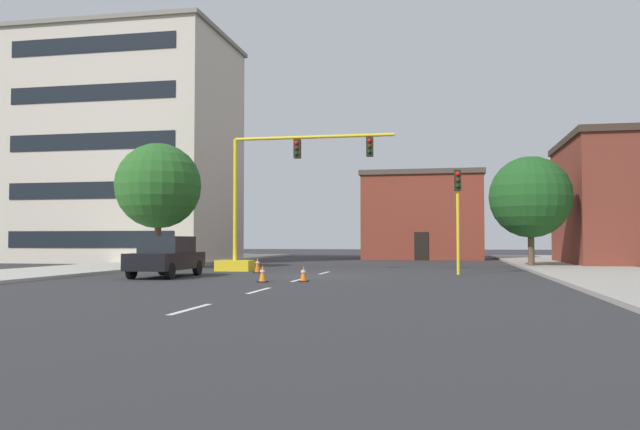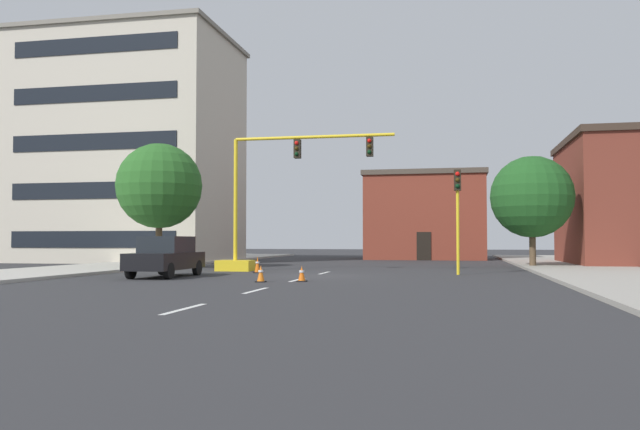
# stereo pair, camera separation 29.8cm
# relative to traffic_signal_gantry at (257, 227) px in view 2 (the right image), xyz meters

# --- Properties ---
(ground_plane) EXTENTS (160.00, 160.00, 0.00)m
(ground_plane) POSITION_rel_traffic_signal_gantry_xyz_m (3.68, -3.49, -2.24)
(ground_plane) COLOR #2D2D30
(sidewalk_left) EXTENTS (6.00, 56.00, 0.14)m
(sidewalk_left) POSITION_rel_traffic_signal_gantry_xyz_m (-9.13, 4.51, -2.17)
(sidewalk_left) COLOR #B2ADA3
(sidewalk_left) RESTS_ON ground_plane
(sidewalk_right) EXTENTS (6.00, 56.00, 0.14)m
(sidewalk_right) POSITION_rel_traffic_signal_gantry_xyz_m (16.49, 4.51, -2.17)
(sidewalk_right) COLOR #9E998E
(sidewalk_right) RESTS_ON ground_plane
(lane_stripe_seg_0) EXTENTS (0.16, 2.40, 0.01)m
(lane_stripe_seg_0) POSITION_rel_traffic_signal_gantry_xyz_m (3.68, -17.49, -2.24)
(lane_stripe_seg_0) COLOR silver
(lane_stripe_seg_0) RESTS_ON ground_plane
(lane_stripe_seg_1) EXTENTS (0.16, 2.40, 0.01)m
(lane_stripe_seg_1) POSITION_rel_traffic_signal_gantry_xyz_m (3.68, -11.99, -2.24)
(lane_stripe_seg_1) COLOR silver
(lane_stripe_seg_1) RESTS_ON ground_plane
(lane_stripe_seg_2) EXTENTS (0.16, 2.40, 0.01)m
(lane_stripe_seg_2) POSITION_rel_traffic_signal_gantry_xyz_m (3.68, -6.49, -2.24)
(lane_stripe_seg_2) COLOR silver
(lane_stripe_seg_2) RESTS_ON ground_plane
(lane_stripe_seg_3) EXTENTS (0.16, 2.40, 0.01)m
(lane_stripe_seg_3) POSITION_rel_traffic_signal_gantry_xyz_m (3.68, -0.99, -2.24)
(lane_stripe_seg_3) COLOR silver
(lane_stripe_seg_3) RESTS_ON ground_plane
(building_tall_left) EXTENTS (14.95, 10.74, 16.51)m
(building_tall_left) POSITION_rel_traffic_signal_gantry_xyz_m (-13.61, 12.36, 6.02)
(building_tall_left) COLOR beige
(building_tall_left) RESTS_ON ground_plane
(building_brick_center) EXTENTS (9.83, 8.24, 7.13)m
(building_brick_center) POSITION_rel_traffic_signal_gantry_xyz_m (7.55, 23.12, 1.34)
(building_brick_center) COLOR brown
(building_brick_center) RESTS_ON ground_plane
(traffic_signal_gantry) EXTENTS (9.05, 1.20, 6.83)m
(traffic_signal_gantry) POSITION_rel_traffic_signal_gantry_xyz_m (0.00, 0.00, 0.00)
(traffic_signal_gantry) COLOR yellow
(traffic_signal_gantry) RESTS_ON ground_plane
(traffic_light_pole_right) EXTENTS (0.32, 0.47, 4.80)m
(traffic_light_pole_right) POSITION_rel_traffic_signal_gantry_xyz_m (9.98, -1.30, 1.29)
(traffic_light_pole_right) COLOR yellow
(traffic_light_pole_right) RESTS_ON ground_plane
(tree_right_mid) EXTENTS (4.64, 4.64, 6.35)m
(tree_right_mid) POSITION_rel_traffic_signal_gantry_xyz_m (14.16, 6.69, 1.78)
(tree_right_mid) COLOR brown
(tree_right_mid) RESTS_ON ground_plane
(tree_left_near) EXTENTS (4.72, 4.72, 6.94)m
(tree_left_near) POSITION_rel_traffic_signal_gantry_xyz_m (-6.19, 1.71, 2.33)
(tree_left_near) COLOR brown
(tree_left_near) RESTS_ON ground_plane
(sedan_black_near_left) EXTENTS (1.93, 4.53, 1.74)m
(sedan_black_near_left) POSITION_rel_traffic_signal_gantry_xyz_m (-2.31, -5.68, -1.36)
(sedan_black_near_left) COLOR black
(sedan_black_near_left) RESTS_ON ground_plane
(traffic_cone_roadside_a) EXTENTS (0.36, 0.36, 0.60)m
(traffic_cone_roadside_a) POSITION_rel_traffic_signal_gantry_xyz_m (4.10, -7.50, -1.95)
(traffic_cone_roadside_a) COLOR black
(traffic_cone_roadside_a) RESTS_ON ground_plane
(traffic_cone_roadside_b) EXTENTS (0.36, 0.36, 0.65)m
(traffic_cone_roadside_b) POSITION_rel_traffic_signal_gantry_xyz_m (2.67, -8.13, -1.93)
(traffic_cone_roadside_b) COLOR black
(traffic_cone_roadside_b) RESTS_ON ground_plane
(traffic_cone_roadside_c) EXTENTS (0.36, 0.36, 0.79)m
(traffic_cone_roadside_c) POSITION_rel_traffic_signal_gantry_xyz_m (0.53, -1.64, -1.86)
(traffic_cone_roadside_c) COLOR black
(traffic_cone_roadside_c) RESTS_ON ground_plane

